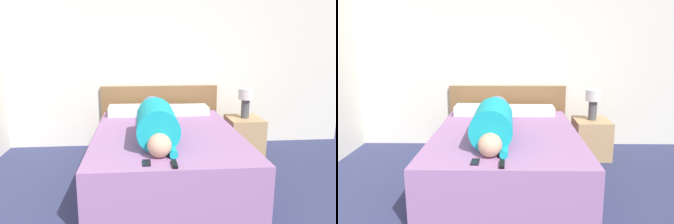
% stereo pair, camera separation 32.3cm
% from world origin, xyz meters
% --- Properties ---
extents(wall_back, '(5.34, 0.06, 2.60)m').
position_xyz_m(wall_back, '(0.00, 4.00, 1.30)').
color(wall_back, silver).
rests_on(wall_back, ground_plane).
extents(bed, '(1.50, 2.09, 0.52)m').
position_xyz_m(bed, '(0.01, 2.75, 0.26)').
color(bed, '#936699').
rests_on(bed, ground_plane).
extents(headboard, '(1.62, 0.04, 0.85)m').
position_xyz_m(headboard, '(0.01, 3.93, 0.42)').
color(headboard, brown).
rests_on(headboard, ground_plane).
extents(nightstand, '(0.43, 0.49, 0.48)m').
position_xyz_m(nightstand, '(1.09, 3.47, 0.24)').
color(nightstand, tan).
rests_on(nightstand, ground_plane).
extents(table_lamp, '(0.19, 0.19, 0.38)m').
position_xyz_m(table_lamp, '(1.09, 3.47, 0.73)').
color(table_lamp, '#4C4C51').
rests_on(table_lamp, nightstand).
extents(person_lying, '(0.38, 1.64, 0.38)m').
position_xyz_m(person_lying, '(-0.11, 2.62, 0.68)').
color(person_lying, tan).
rests_on(person_lying, bed).
extents(pillow_near_headboard, '(0.61, 0.31, 0.12)m').
position_xyz_m(pillow_near_headboard, '(-0.36, 3.60, 0.58)').
color(pillow_near_headboard, white).
rests_on(pillow_near_headboard, bed).
extents(pillow_second, '(0.58, 0.31, 0.10)m').
position_xyz_m(pillow_second, '(0.32, 3.60, 0.57)').
color(pillow_second, white).
rests_on(pillow_second, bed).
extents(tv_remote, '(0.04, 0.15, 0.02)m').
position_xyz_m(tv_remote, '(-0.01, 1.81, 0.53)').
color(tv_remote, black).
rests_on(tv_remote, bed).
extents(cell_phone, '(0.06, 0.13, 0.01)m').
position_xyz_m(cell_phone, '(-0.22, 1.86, 0.53)').
color(cell_phone, black).
rests_on(cell_phone, bed).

